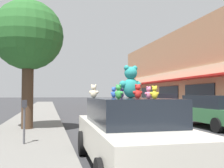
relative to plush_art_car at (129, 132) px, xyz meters
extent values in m
cube|color=slate|center=(-2.46, 0.62, -0.71)|extent=(2.85, 90.00, 0.16)
cube|color=red|center=(9.36, 12.38, 2.11)|extent=(1.04, 30.88, 0.12)
cube|color=beige|center=(9.83, 12.38, 2.66)|extent=(0.08, 29.41, 0.70)
cube|color=black|center=(9.84, 12.38, 0.61)|extent=(0.06, 3.99, 2.00)
cube|color=black|center=(9.84, 17.63, 0.61)|extent=(0.06, 3.99, 2.00)
cube|color=black|center=(9.84, 22.88, 0.61)|extent=(0.06, 3.99, 2.00)
cube|color=black|center=(9.84, 28.14, 0.61)|extent=(0.06, 3.99, 2.00)
cube|color=beige|center=(0.00, 0.00, -0.15)|extent=(1.85, 4.60, 0.65)
cube|color=black|center=(0.00, 0.00, 0.45)|extent=(1.59, 2.54, 0.54)
cylinder|color=black|center=(-0.81, 1.43, -0.48)|extent=(0.22, 0.64, 0.63)
cylinder|color=black|center=(0.89, 1.39, -0.48)|extent=(0.22, 0.64, 0.63)
ellipsoid|color=teal|center=(0.10, 0.22, 0.94)|extent=(0.39, 0.35, 0.46)
sphere|color=teal|center=(0.10, 0.22, 1.28)|extent=(0.33, 0.33, 0.29)
sphere|color=teal|center=(0.21, 0.23, 1.39)|extent=(0.14, 0.14, 0.12)
sphere|color=teal|center=(0.00, 0.20, 1.39)|extent=(0.14, 0.14, 0.12)
sphere|color=#47CDC6|center=(0.09, 0.34, 1.26)|extent=(0.13, 0.13, 0.11)
sphere|color=teal|center=(0.28, 0.27, 1.02)|extent=(0.19, 0.19, 0.17)
sphere|color=teal|center=(-0.08, 0.21, 1.02)|extent=(0.19, 0.19, 0.17)
ellipsoid|color=pink|center=(0.12, -0.78, 0.79)|extent=(0.14, 0.13, 0.15)
sphere|color=pink|center=(0.12, -0.78, 0.90)|extent=(0.12, 0.12, 0.09)
sphere|color=pink|center=(0.15, -0.77, 0.93)|extent=(0.05, 0.05, 0.04)
sphere|color=pink|center=(0.09, -0.79, 0.93)|extent=(0.05, 0.05, 0.04)
sphere|color=#FFA3DA|center=(0.11, -0.75, 0.89)|extent=(0.05, 0.05, 0.03)
sphere|color=pink|center=(0.17, -0.75, 0.81)|extent=(0.07, 0.07, 0.05)
sphere|color=pink|center=(0.06, -0.79, 0.81)|extent=(0.07, 0.07, 0.05)
ellipsoid|color=green|center=(-0.47, -0.80, 0.80)|extent=(0.16, 0.16, 0.16)
sphere|color=green|center=(-0.47, -0.80, 0.92)|extent=(0.14, 0.14, 0.10)
sphere|color=green|center=(-0.45, -0.84, 0.96)|extent=(0.06, 0.06, 0.04)
sphere|color=green|center=(-0.49, -0.77, 0.96)|extent=(0.06, 0.06, 0.04)
sphere|color=#5ADA6D|center=(-0.43, -0.78, 0.91)|extent=(0.05, 0.05, 0.04)
sphere|color=green|center=(-0.43, -0.86, 0.83)|extent=(0.08, 0.08, 0.06)
sphere|color=green|center=(-0.49, -0.74, 0.83)|extent=(0.08, 0.08, 0.06)
ellipsoid|color=yellow|center=(0.17, -0.94, 0.79)|extent=(0.12, 0.10, 0.15)
sphere|color=yellow|center=(0.17, -0.94, 0.90)|extent=(0.10, 0.10, 0.09)
sphere|color=yellow|center=(0.20, -0.94, 0.94)|extent=(0.04, 0.04, 0.04)
sphere|color=yellow|center=(0.13, -0.94, 0.94)|extent=(0.04, 0.04, 0.04)
sphere|color=#FFFF4D|center=(0.17, -0.90, 0.90)|extent=(0.04, 0.04, 0.04)
sphere|color=yellow|center=(0.23, -0.93, 0.82)|extent=(0.06, 0.06, 0.05)
sphere|color=yellow|center=(0.11, -0.93, 0.82)|extent=(0.06, 0.06, 0.05)
ellipsoid|color=beige|center=(-0.63, 0.85, 0.82)|extent=(0.19, 0.18, 0.20)
sphere|color=beige|center=(-0.63, 0.85, 0.97)|extent=(0.17, 0.17, 0.13)
sphere|color=beige|center=(-0.59, 0.84, 1.02)|extent=(0.07, 0.07, 0.05)
sphere|color=beige|center=(-0.67, 0.87, 1.02)|extent=(0.07, 0.07, 0.05)
sphere|color=white|center=(-0.61, 0.90, 0.96)|extent=(0.06, 0.06, 0.05)
sphere|color=beige|center=(-0.55, 0.83, 0.85)|extent=(0.10, 0.10, 0.07)
sphere|color=beige|center=(-0.70, 0.90, 0.85)|extent=(0.10, 0.10, 0.07)
ellipsoid|color=blue|center=(-0.09, 1.01, 0.80)|extent=(0.16, 0.17, 0.17)
sphere|color=blue|center=(-0.09, 1.01, 0.92)|extent=(0.15, 0.15, 0.11)
sphere|color=blue|center=(-0.06, 0.98, 0.97)|extent=(0.06, 0.06, 0.04)
sphere|color=blue|center=(-0.11, 1.04, 0.97)|extent=(0.06, 0.06, 0.04)
sphere|color=#548DFF|center=(-0.05, 1.04, 0.92)|extent=(0.06, 0.06, 0.04)
sphere|color=blue|center=(-0.04, 0.96, 0.83)|extent=(0.09, 0.09, 0.06)
sphere|color=blue|center=(-0.12, 1.07, 0.83)|extent=(0.09, 0.09, 0.06)
ellipsoid|color=red|center=(0.08, -0.30, 0.81)|extent=(0.16, 0.14, 0.18)
sphere|color=red|center=(0.08, -0.30, 0.94)|extent=(0.13, 0.13, 0.12)
sphere|color=red|center=(0.12, -0.30, 0.99)|extent=(0.06, 0.06, 0.05)
sphere|color=red|center=(0.04, -0.31, 0.99)|extent=(0.06, 0.06, 0.05)
sphere|color=#FF4741|center=(0.07, -0.26, 0.93)|extent=(0.05, 0.05, 0.04)
sphere|color=red|center=(0.15, -0.28, 0.84)|extent=(0.08, 0.08, 0.07)
sphere|color=red|center=(0.01, -0.31, 0.84)|extent=(0.08, 0.08, 0.07)
ellipsoid|color=purple|center=(-0.07, 0.35, 0.79)|extent=(0.13, 0.14, 0.14)
sphere|color=purple|center=(-0.07, 0.35, 0.89)|extent=(0.12, 0.12, 0.09)
sphere|color=purple|center=(-0.06, 0.38, 0.93)|extent=(0.05, 0.05, 0.04)
sphere|color=purple|center=(-0.08, 0.32, 0.93)|extent=(0.05, 0.05, 0.04)
sphere|color=#BA67ED|center=(-0.11, 0.36, 0.89)|extent=(0.05, 0.05, 0.03)
sphere|color=purple|center=(-0.06, 0.40, 0.81)|extent=(0.07, 0.07, 0.05)
sphere|color=purple|center=(-0.10, 0.30, 0.81)|extent=(0.07, 0.07, 0.05)
cube|color=#336B3D|center=(5.86, 5.26, -0.16)|extent=(1.66, 4.57, 0.63)
cube|color=black|center=(5.86, 5.26, 0.45)|extent=(1.46, 2.90, 0.59)
cylinder|color=black|center=(5.05, 6.68, -0.48)|extent=(0.20, 0.63, 0.63)
cylinder|color=black|center=(6.67, 6.68, -0.48)|extent=(0.20, 0.63, 0.63)
cylinder|color=black|center=(5.05, 3.85, -0.48)|extent=(0.20, 0.63, 0.63)
cube|color=maroon|center=(5.86, 11.08, -0.10)|extent=(1.67, 4.18, 0.74)
cube|color=black|center=(5.86, 11.08, 0.56)|extent=(1.47, 2.45, 0.59)
cylinder|color=black|center=(5.04, 12.38, -0.48)|extent=(0.20, 0.63, 0.63)
cylinder|color=black|center=(6.68, 12.38, -0.48)|extent=(0.20, 0.63, 0.63)
cylinder|color=black|center=(5.04, 9.79, -0.48)|extent=(0.20, 0.63, 0.63)
cylinder|color=black|center=(6.68, 9.79, -0.48)|extent=(0.20, 0.63, 0.63)
cylinder|color=#473323|center=(-2.56, 5.94, 0.72)|extent=(0.48, 0.48, 2.70)
sphere|color=#286028|center=(-2.56, 5.94, 3.32)|extent=(2.96, 2.96, 2.96)
cylinder|color=#4C4C51|center=(-2.37, 2.56, -0.11)|extent=(0.06, 0.06, 1.05)
cube|color=#2D2D33|center=(-2.37, 2.56, 0.53)|extent=(0.14, 0.10, 0.22)
camera|label=1|loc=(-1.68, -5.12, 0.80)|focal=40.00mm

